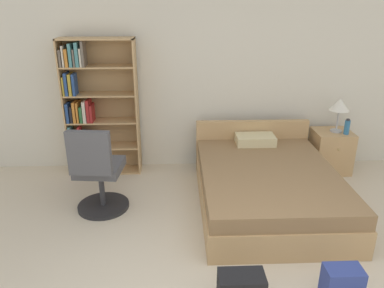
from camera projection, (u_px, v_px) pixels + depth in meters
wall_back at (215, 74)px, 5.00m from camera, size 9.00×0.06×2.60m
bookshelf at (93, 108)px, 4.89m from camera, size 0.94×0.29×1.80m
bed at (266, 184)px, 4.32m from camera, size 1.52×2.04×0.72m
office_chair at (98, 174)px, 4.06m from camera, size 0.58×0.63×1.03m
nightstand at (331, 151)px, 5.13m from camera, size 0.49×0.47×0.57m
table_lamp at (340, 106)px, 4.89m from camera, size 0.26×0.26×0.45m
water_bottle at (347, 127)px, 4.89m from camera, size 0.07×0.07×0.21m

